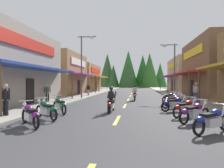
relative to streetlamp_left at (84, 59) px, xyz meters
name	(u,v)px	position (x,y,z in m)	size (l,w,h in m)	color
ground	(131,95)	(4.80, 8.09, -4.42)	(9.34, 85.59, 0.10)	#38383A
sidewalk_left	(90,94)	(-1.27, 8.09, -4.31)	(2.78, 85.59, 0.12)	gray
sidewalk_right	(174,95)	(10.86, 8.09, -4.31)	(2.78, 85.59, 0.12)	gray
centerline_dashes	(132,93)	(4.80, 11.51, -4.36)	(0.16, 62.34, 0.01)	#E0C64C
storefront_left_middle	(52,74)	(-6.74, 6.73, -1.40)	(10.04, 9.38, 5.94)	olive
storefront_left_far	(81,78)	(-5.72, 18.24, -1.72)	(8.01, 10.91, 5.30)	olive
storefront_right_far	(192,75)	(15.77, 17.83, -1.23)	(8.91, 12.51, 6.28)	tan
streetlamp_left	(84,59)	(0.00, 0.00, 0.00)	(2.02, 0.30, 6.82)	#474C51
streetlamp_right	(172,63)	(9.57, 2.03, -0.39)	(2.02, 0.30, 6.12)	#474C51
motorcycle_parked_right_0	(212,120)	(8.41, -13.36, -3.88)	(1.75, 1.39, 1.04)	black
motorcycle_parked_right_1	(195,112)	(8.32, -11.52, -3.88)	(1.71, 1.44, 1.04)	black
motorcycle_parked_right_2	(186,108)	(8.29, -10.01, -3.88)	(1.67, 1.49, 1.04)	black
motorcycle_parked_right_3	(175,104)	(8.08, -8.04, -3.88)	(1.89, 1.17, 1.04)	black
motorcycle_parked_right_4	(173,101)	(8.26, -6.48, -3.88)	(1.80, 1.32, 1.04)	black
motorcycle_parked_right_5	(172,99)	(8.47, -4.89, -3.88)	(1.62, 1.55, 1.04)	black
motorcycle_parked_right_6	(169,98)	(8.50, -3.18, -3.88)	(1.51, 1.65, 1.04)	black
motorcycle_parked_left_0	(30,114)	(1.34, -13.11, -3.88)	(1.63, 1.53, 1.04)	black
motorcycle_parked_left_1	(46,109)	(1.29, -11.56, -3.88)	(1.77, 1.37, 1.04)	black
motorcycle_parked_left_2	(59,105)	(1.20, -9.66, -3.88)	(1.50, 1.67, 1.04)	black
rider_cruising_lead	(111,101)	(4.18, -8.91, -3.72)	(0.60, 2.14, 1.57)	black
rider_cruising_trailing	(135,94)	(5.49, -1.03, -3.72)	(0.60, 2.14, 1.57)	black
pedestrian_by_shop	(47,92)	(-2.33, -3.89, -3.43)	(0.56, 0.34, 1.63)	black
pedestrian_browsing	(88,89)	(-0.55, 4.09, -3.43)	(0.39, 0.52, 1.64)	#B2A599
pedestrian_waiting	(6,98)	(-0.96, -11.47, -3.35)	(0.56, 0.33, 1.75)	black
pedestrian_strolling	(196,91)	(10.67, -3.38, -3.32)	(0.44, 0.44, 1.80)	#333F8C
treeline_backdrop	(132,71)	(3.53, 52.97, 1.64)	(25.65, 13.34, 13.77)	#236623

